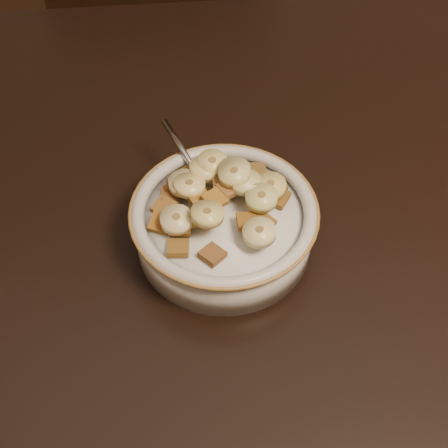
{
  "coord_description": "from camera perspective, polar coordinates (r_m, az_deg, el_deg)",
  "views": [
    {
      "loc": [
        -0.07,
        -0.41,
        1.26
      ],
      "look_at": [
        -0.05,
        -0.01,
        0.78
      ],
      "focal_mm": 50.0,
      "sensor_mm": 36.0,
      "label": 1
    }
  ],
  "objects": [
    {
      "name": "cereal_square_9",
      "position": [
        0.58,
        -1.07,
        -2.8
      ],
      "size": [
        0.03,
        0.03,
        0.01
      ],
      "primitive_type": "cube",
      "rotation": [
        0.1,
        0.01,
        2.34
      ],
      "color": "brown",
      "rests_on": "milk"
    },
    {
      "name": "banana_slice_9",
      "position": [
        0.59,
        -4.38,
        0.38
      ],
      "size": [
        0.03,
        0.03,
        0.01
      ],
      "primitive_type": "cylinder",
      "rotation": [
        -0.02,
        -0.08,
        1.5
      ],
      "color": "beige",
      "rests_on": "milk"
    },
    {
      "name": "cereal_square_5",
      "position": [
        0.58,
        -4.22,
        -2.19
      ],
      "size": [
        0.02,
        0.02,
        0.01
      ],
      "primitive_type": "cube",
      "rotation": [
        0.15,
        -0.01,
        3.07
      ],
      "color": "brown",
      "rests_on": "milk"
    },
    {
      "name": "cereal_square_19",
      "position": [
        0.62,
        4.94,
        2.42
      ],
      "size": [
        0.03,
        0.03,
        0.01
      ],
      "primitive_type": "cube",
      "rotation": [
        -0.17,
        0.09,
        2.53
      ],
      "color": "brown",
      "rests_on": "milk"
    },
    {
      "name": "banana_slice_8",
      "position": [
        0.61,
        0.92,
        4.63
      ],
      "size": [
        0.04,
        0.04,
        0.01
      ],
      "primitive_type": "cylinder",
      "rotation": [
        -0.1,
        0.08,
        2.39
      ],
      "color": "tan",
      "rests_on": "milk"
    },
    {
      "name": "spoon",
      "position": [
        0.63,
        -1.29,
        2.75
      ],
      "size": [
        0.05,
        0.05,
        0.01
      ],
      "primitive_type": "ellipsoid",
      "rotation": [
        0.0,
        0.0,
        3.59
      ],
      "color": "#B1B1B1",
      "rests_on": "cereal_bowl"
    },
    {
      "name": "cereal_square_17",
      "position": [
        0.64,
        -3.52,
        4.35
      ],
      "size": [
        0.03,
        0.03,
        0.01
      ],
      "primitive_type": "cube",
      "rotation": [
        -0.05,
        0.02,
        0.74
      ],
      "color": "brown",
      "rests_on": "milk"
    },
    {
      "name": "cereal_square_12",
      "position": [
        0.63,
        -4.37,
        3.48
      ],
      "size": [
        0.02,
        0.02,
        0.01
      ],
      "primitive_type": "cube",
      "rotation": [
        0.1,
        0.08,
        1.36
      ],
      "color": "brown",
      "rests_on": "milk"
    },
    {
      "name": "cereal_square_6",
      "position": [
        0.59,
        3.42,
        -0.94
      ],
      "size": [
        0.03,
        0.03,
        0.01
      ],
      "primitive_type": "cube",
      "rotation": [
        0.08,
        -0.05,
        2.13
      ],
      "color": "#945E30",
      "rests_on": "milk"
    },
    {
      "name": "banana_slice_10",
      "position": [
        0.6,
        3.45,
        2.4
      ],
      "size": [
        0.04,
        0.04,
        0.01
      ],
      "primitive_type": "cylinder",
      "rotation": [
        0.02,
        -0.09,
        0.44
      ],
      "color": "#E0D670",
      "rests_on": "milk"
    },
    {
      "name": "table",
      "position": [
        0.67,
        3.76,
        -1.73
      ],
      "size": [
        1.42,
        0.93,
        0.04
      ],
      "primitive_type": "cube",
      "rotation": [
        0.0,
        0.0,
        0.02
      ],
      "color": "black",
      "rests_on": "floor"
    },
    {
      "name": "cereal_square_20",
      "position": [
        0.63,
        -4.89,
        2.67
      ],
      "size": [
        0.02,
        0.02,
        0.01
      ],
      "primitive_type": "cube",
      "rotation": [
        0.15,
        0.05,
        1.57
      ],
      "color": "brown",
      "rests_on": "milk"
    },
    {
      "name": "banana_slice_2",
      "position": [
        0.61,
        0.99,
        4.91
      ],
      "size": [
        0.03,
        0.03,
        0.01
      ],
      "primitive_type": "cylinder",
      "rotation": [
        -0.03,
        -0.05,
        3.12
      ],
      "color": "#CDBC85",
      "rests_on": "milk"
    },
    {
      "name": "cereal_square_16",
      "position": [
        0.59,
        -2.46,
        0.77
      ],
      "size": [
        0.03,
        0.03,
        0.01
      ],
      "primitive_type": "cube",
      "rotation": [
        -0.11,
        -0.12,
        0.35
      ],
      "color": "#9A6B1F",
      "rests_on": "milk"
    },
    {
      "name": "banana_slice_4",
      "position": [
        0.63,
        -1.78,
        5.06
      ],
      "size": [
        0.04,
        0.04,
        0.01
      ],
      "primitive_type": "cylinder",
      "rotation": [
        0.09,
        -0.07,
        2.56
      ],
      "color": "#F4D779",
      "rests_on": "milk"
    },
    {
      "name": "banana_slice_7",
      "position": [
        0.58,
        -1.53,
        0.91
      ],
      "size": [
        0.04,
        0.04,
        0.01
      ],
      "primitive_type": "cylinder",
      "rotation": [
        -0.06,
        0.13,
        0.55
      ],
      "color": "#FFF289",
      "rests_on": "milk"
    },
    {
      "name": "cereal_square_14",
      "position": [
        0.65,
        2.98,
        4.87
      ],
      "size": [
        0.02,
        0.02,
        0.01
      ],
      "primitive_type": "cube",
      "rotation": [
        0.09,
        0.05,
        1.62
      ],
      "color": "brown",
      "rests_on": "milk"
    },
    {
      "name": "banana_slice_6",
      "position": [
        0.62,
        -3.68,
        3.73
      ],
      "size": [
        0.04,
        0.04,
        0.01
      ],
      "primitive_type": "cylinder",
      "rotation": [
        0.0,
        -0.06,
        1.03
      ],
      "color": "beige",
      "rests_on": "milk"
    },
    {
      "name": "milk",
      "position": [
        0.61,
        0.0,
        0.75
      ],
      "size": [
        0.15,
        0.15,
        0.0
      ],
      "primitive_type": "cylinder",
      "color": "white",
      "rests_on": "cereal_bowl"
    },
    {
      "name": "cereal_square_8",
      "position": [
        0.61,
        0.51,
        3.35
      ],
      "size": [
        0.03,
        0.03,
        0.01
      ],
      "primitive_type": "cube",
      "rotation": [
        0.02,
        -0.06,
        0.55
      ],
      "color": "olive",
      "rests_on": "milk"
    },
    {
      "name": "cereal_square_21",
      "position": [
        0.59,
        -3.96,
        -0.25
      ],
      "size": [
        0.02,
        0.02,
        0.01
      ],
      "primitive_type": "cube",
      "rotation": [
        -0.05,
        0.09,
        3.0
      ],
      "color": "brown",
      "rests_on": "milk"
    },
    {
      "name": "banana_slice_5",
      "position": [
        0.63,
        -1.06,
        5.57
      ],
      "size": [
        0.03,
        0.03,
        0.01
      ],
      "primitive_type": "cylinder",
      "rotation": [
        -0.12,
        -0.05,
        3.07
      ],
      "color": "#EBD776",
      "rests_on": "milk"
    },
    {
      "name": "cereal_square_1",
      "position": [
        0.6,
        -5.84,
        0.1
      ],
      "size": [
        0.03,
        0.03,
        0.01
      ],
      "primitive_type": "cube",
      "rotation": [
        -0.24,
        -0.13,
        2.8
      ],
      "color": "brown",
      "rests_on": "milk"
    },
    {
      "name": "cereal_square_4",
      "position": [
        0.64,
        1.63,
        4.41
      ],
      "size": [
        0.03,
        0.03,
        0.01
      ],
      "primitive_type": "cube",
      "rotation": [
        -0.08,
        -0.0,
        2.51
      ],
      "color": "brown",
      "rests_on": "milk"
    },
    {
      "name": "cereal_square_7",
      "position": [
        0.62,
        1.13,
        3.59
      ],
      "size": [
        0.02,
        0.02,
        0.01
      ],
      "primitive_type": "cube",
      "rotation": [
        0.07,
        -0.04,
        1.76
      ],
      "color": "brown",
      "rests_on": "milk"
    },
    {
      "name": "cereal_square_18",
      "position": [
        0.64,
        4.68,
        3.58
      ],
      "size": [
        0.03,
        0.03,
        0.01
      ],
      "primitive_type": "cube",
      "rotation": [
        -0.05,
        0.01,
        0.32
      ],
      "color": "brown",
      "rests_on": "milk"
    },
    {
      "name": "chair",
      "position": [
        1.21,
        -5.67,
        11.39
      ],
      "size": [
        0.48,
        0.48,
        1.0
      ],
      "primitive_type": "cube",
      "rotation": [
        0.0,
        0.0,
        -0.09
      ],
      "color": "black",
      "rests_on": "floor"
    },
    {
      "name": "banana_slice_0",
      "position": [
        0.61,
        1.92,
        3.85
      ],
      "size": [
        0.04,
        0.04,
        0.01
      ],
      "primitive_type": "cylinder",
      "rotation": [
        0.06,
        0.07,
        2.58
      ],
      "color": "#DACE6D",
      "rests_on": "milk"
    },
    {
      "name": "banana_slice_1",
      "position": [
        0.61,
        4.26,
        3.47
      ],
      "size": [
        0.03,
        0.03,
        0.01
      ],
      "primitive_type": "cylinder",
      "rotation": [
        -0.05,
        0.0,
        3.03
      ],
      "color": "#FFE57D",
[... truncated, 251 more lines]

